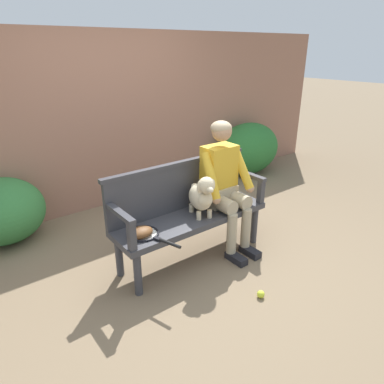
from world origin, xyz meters
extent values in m
plane|color=#7A664C|center=(0.00, 0.00, 0.00)|extent=(40.00, 40.00, 0.00)
cube|color=#936651|center=(0.00, 1.89, 1.10)|extent=(8.00, 0.30, 2.21)
ellipsoid|color=#286B2D|center=(2.32, 1.47, 0.43)|extent=(1.17, 0.79, 0.86)
ellipsoid|color=#337538|center=(-1.42, 1.53, 0.36)|extent=(0.88, 0.88, 0.71)
cube|color=#38383D|center=(0.00, 0.00, 0.45)|extent=(1.60, 0.47, 0.06)
cylinder|color=#38383D|center=(-0.72, -0.18, 0.21)|extent=(0.07, 0.07, 0.42)
cylinder|color=#38383D|center=(0.72, -0.18, 0.21)|extent=(0.07, 0.07, 0.42)
cylinder|color=#38383D|center=(-0.72, 0.18, 0.21)|extent=(0.07, 0.07, 0.42)
cylinder|color=#38383D|center=(0.72, 0.18, 0.21)|extent=(0.07, 0.07, 0.42)
cube|color=#38383D|center=(0.00, 0.21, 0.71)|extent=(1.60, 0.05, 0.46)
cube|color=#38383D|center=(0.00, 0.21, 0.96)|extent=(1.64, 0.06, 0.04)
cube|color=#38383D|center=(-0.76, -0.20, 0.60)|extent=(0.06, 0.06, 0.24)
cube|color=#38383D|center=(-0.76, 0.00, 0.74)|extent=(0.06, 0.47, 0.04)
cube|color=#38383D|center=(0.76, -0.20, 0.60)|extent=(0.06, 0.06, 0.24)
cube|color=#38383D|center=(0.76, 0.00, 0.74)|extent=(0.06, 0.47, 0.04)
cube|color=black|center=(0.30, -0.34, 0.04)|extent=(0.10, 0.24, 0.07)
cylinder|color=tan|center=(0.30, -0.26, 0.28)|extent=(0.10, 0.10, 0.43)
cylinder|color=tan|center=(0.30, -0.10, 0.56)|extent=(0.15, 0.31, 0.15)
cube|color=black|center=(0.50, -0.34, 0.04)|extent=(0.10, 0.24, 0.07)
cylinder|color=tan|center=(0.50, -0.26, 0.28)|extent=(0.10, 0.10, 0.43)
cylinder|color=tan|center=(0.50, -0.10, 0.56)|extent=(0.15, 0.31, 0.15)
cube|color=tan|center=(0.40, 0.05, 0.58)|extent=(0.32, 0.24, 0.20)
cube|color=gold|center=(0.40, 0.07, 0.84)|extent=(0.34, 0.22, 0.52)
cylinder|color=gold|center=(0.19, -0.04, 0.86)|extent=(0.14, 0.32, 0.44)
sphere|color=tan|center=(0.17, -0.16, 0.66)|extent=(0.09, 0.09, 0.09)
cylinder|color=gold|center=(0.61, -0.04, 0.86)|extent=(0.14, 0.32, 0.44)
sphere|color=tan|center=(0.63, -0.16, 0.66)|extent=(0.09, 0.09, 0.09)
sphere|color=tan|center=(0.40, 0.05, 1.25)|extent=(0.20, 0.20, 0.20)
ellipsoid|color=tan|center=(0.40, 0.06, 1.28)|extent=(0.21, 0.21, 0.14)
cylinder|color=beige|center=(0.00, -0.11, 0.52)|extent=(0.05, 0.05, 0.08)
cylinder|color=beige|center=(0.11, -0.14, 0.52)|extent=(0.05, 0.05, 0.08)
cylinder|color=beige|center=(0.05, 0.07, 0.52)|extent=(0.05, 0.05, 0.08)
cylinder|color=beige|center=(0.16, 0.04, 0.52)|extent=(0.05, 0.05, 0.08)
ellipsoid|color=beige|center=(0.08, -0.03, 0.67)|extent=(0.29, 0.36, 0.25)
sphere|color=beige|center=(0.05, -0.14, 0.69)|extent=(0.15, 0.15, 0.15)
sphere|color=beige|center=(0.04, -0.17, 0.84)|extent=(0.16, 0.16, 0.16)
ellipsoid|color=beige|center=(0.02, -0.23, 0.82)|extent=(0.09, 0.11, 0.06)
ellipsoid|color=beige|center=(-0.02, -0.14, 0.83)|extent=(0.05, 0.05, 0.11)
ellipsoid|color=beige|center=(0.10, -0.18, 0.83)|extent=(0.05, 0.05, 0.11)
sphere|color=beige|center=(0.12, 0.11, 0.72)|extent=(0.07, 0.07, 0.07)
torus|color=black|center=(-0.57, -0.03, 0.49)|extent=(0.36, 0.36, 0.02)
cylinder|color=silver|center=(-0.57, -0.03, 0.48)|extent=(0.25, 0.25, 0.00)
cube|color=black|center=(-0.52, -0.18, 0.49)|extent=(0.06, 0.08, 0.02)
cylinder|color=black|center=(-0.48, -0.32, 0.49)|extent=(0.09, 0.22, 0.03)
ellipsoid|color=brown|center=(-0.60, -0.06, 0.52)|extent=(0.22, 0.17, 0.09)
sphere|color=#CCDB33|center=(0.09, -0.86, 0.03)|extent=(0.07, 0.07, 0.07)
camera|label=1|loc=(-1.85, -2.41, 2.00)|focal=32.48mm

